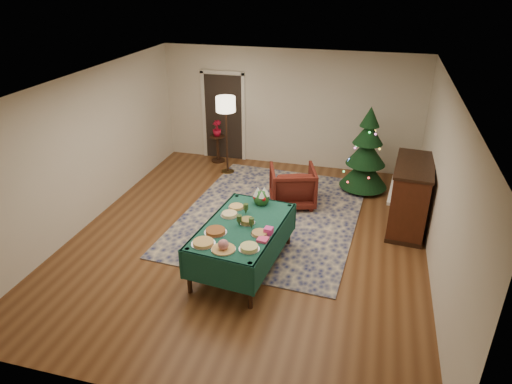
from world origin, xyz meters
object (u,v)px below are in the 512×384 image
(buffet_table, at_px, (243,234))
(potted_plant, at_px, (217,132))
(side_table, at_px, (218,149))
(piano, at_px, (410,197))
(armchair, at_px, (293,184))
(christmas_tree, at_px, (366,154))
(gift_box, at_px, (269,231))
(floor_lamp, at_px, (226,109))

(buffet_table, distance_m, potted_plant, 4.46)
(side_table, relative_size, piano, 0.44)
(armchair, relative_size, side_table, 1.35)
(buffet_table, relative_size, side_table, 3.16)
(christmas_tree, height_order, piano, christmas_tree)
(gift_box, bearing_deg, christmas_tree, 70.48)
(armchair, relative_size, floor_lamp, 0.49)
(gift_box, distance_m, piano, 2.97)
(buffet_table, height_order, christmas_tree, christmas_tree)
(armchair, bearing_deg, piano, 154.11)
(buffet_table, height_order, floor_lamp, floor_lamp)
(piano, bearing_deg, floor_lamp, 159.01)
(floor_lamp, bearing_deg, piano, -20.99)
(gift_box, xyz_separation_m, floor_lamp, (-1.83, 3.61, 0.70))
(buffet_table, bearing_deg, armchair, 81.39)
(buffet_table, relative_size, armchair, 2.34)
(gift_box, distance_m, armchair, 2.46)
(buffet_table, height_order, piano, piano)
(side_table, bearing_deg, piano, -25.73)
(christmas_tree, distance_m, piano, 1.64)
(gift_box, relative_size, potted_plant, 0.32)
(buffet_table, bearing_deg, side_table, 114.25)
(armchair, bearing_deg, buffet_table, 63.99)
(gift_box, bearing_deg, potted_plant, 118.38)
(armchair, xyz_separation_m, floor_lamp, (-1.74, 1.18, 1.07))
(armchair, distance_m, christmas_tree, 1.75)
(armchair, distance_m, side_table, 2.81)
(buffet_table, xyz_separation_m, side_table, (-1.83, 4.07, -0.29))
(floor_lamp, distance_m, side_table, 1.40)
(piano, bearing_deg, gift_box, -134.72)
(floor_lamp, relative_size, potted_plant, 4.67)
(floor_lamp, height_order, piano, floor_lamp)
(potted_plant, bearing_deg, floor_lamp, -53.62)
(armchair, height_order, potted_plant, armchair)
(potted_plant, height_order, christmas_tree, christmas_tree)
(floor_lamp, height_order, side_table, floor_lamp)
(buffet_table, xyz_separation_m, armchair, (0.35, 2.29, -0.17))
(armchair, distance_m, potted_plant, 2.83)
(side_table, bearing_deg, gift_box, -61.62)
(armchair, xyz_separation_m, christmas_tree, (1.33, 1.07, 0.38))
(potted_plant, relative_size, christmas_tree, 0.21)
(gift_box, xyz_separation_m, christmas_tree, (1.24, 3.50, 0.01))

